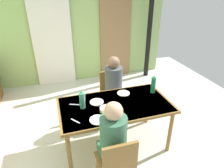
{
  "coord_description": "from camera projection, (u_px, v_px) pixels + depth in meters",
  "views": [
    {
      "loc": [
        -0.48,
        -2.26,
        2.29
      ],
      "look_at": [
        0.28,
        0.14,
        1.0
      ],
      "focal_mm": 31.84,
      "sensor_mm": 36.0,
      "label": 1
    }
  ],
  "objects": [
    {
      "name": "water_bottle_green_near",
      "position": [
        153.0,
        85.0,
        3.07
      ],
      "size": [
        0.07,
        0.07,
        0.29
      ],
      "color": "#1F7E48",
      "rests_on": "dining_table"
    },
    {
      "name": "wall_back",
      "position": [
        69.0,
        24.0,
        4.65
      ],
      "size": [
        4.8,
        0.1,
        2.85
      ],
      "primitive_type": "cube",
      "color": "#9CBE6F",
      "rests_on": "ground_plane"
    },
    {
      "name": "dining_table",
      "position": [
        115.0,
        108.0,
        2.85
      ],
      "size": [
        1.59,
        0.86,
        0.75
      ],
      "color": "brown",
      "rests_on": "ground_plane"
    },
    {
      "name": "serving_bowl_center",
      "position": [
        106.0,
        109.0,
        2.66
      ],
      "size": [
        0.17,
        0.17,
        0.05
      ],
      "primitive_type": "cylinder",
      "color": "#F1E3C2",
      "rests_on": "dining_table"
    },
    {
      "name": "cutlery_fork_near",
      "position": [
        75.0,
        121.0,
        2.47
      ],
      "size": [
        0.1,
        0.13,
        0.0
      ],
      "primitive_type": "cube",
      "rotation": [
        0.0,
        0.0,
        2.21
      ],
      "color": "silver",
      "rests_on": "dining_table"
    },
    {
      "name": "ground_plane",
      "position": [
        97.0,
        147.0,
        3.09
      ],
      "size": [
        6.76,
        6.76,
        0.0
      ],
      "primitive_type": "plane",
      "color": "silver"
    },
    {
      "name": "stove_pipe_column",
      "position": [
        150.0,
        22.0,
        4.87
      ],
      "size": [
        0.12,
        0.12,
        2.85
      ],
      "primitive_type": "cylinder",
      "color": "black",
      "rests_on": "ground_plane"
    },
    {
      "name": "door_wooden",
      "position": [
        115.0,
        39.0,
        5.08
      ],
      "size": [
        0.8,
        0.05,
        2.0
      ],
      "primitive_type": "cube",
      "color": "olive",
      "rests_on": "ground_plane"
    },
    {
      "name": "person_near_diner",
      "position": [
        113.0,
        136.0,
        2.19
      ],
      "size": [
        0.3,
        0.37,
        0.77
      ],
      "color": "#346045",
      "rests_on": "ground_plane"
    },
    {
      "name": "dinner_plate_far_center",
      "position": [
        123.0,
        93.0,
        3.09
      ],
      "size": [
        0.19,
        0.19,
        0.01
      ],
      "primitive_type": "cylinder",
      "color": "white",
      "rests_on": "dining_table"
    },
    {
      "name": "person_far_diner",
      "position": [
        114.0,
        81.0,
        3.41
      ],
      "size": [
        0.3,
        0.37,
        0.77
      ],
      "rotation": [
        0.0,
        0.0,
        3.14
      ],
      "color": "#50565B",
      "rests_on": "ground_plane"
    },
    {
      "name": "drinking_glass_by_near_diner",
      "position": [
        83.0,
        97.0,
        2.9
      ],
      "size": [
        0.06,
        0.06,
        0.1
      ],
      "primitive_type": "cylinder",
      "color": "silver",
      "rests_on": "dining_table"
    },
    {
      "name": "water_bottle_green_far",
      "position": [
        82.0,
        100.0,
        2.69
      ],
      "size": [
        0.08,
        0.08,
        0.26
      ],
      "color": "#378B6A",
      "rests_on": "dining_table"
    },
    {
      "name": "chair_near_diner",
      "position": [
        117.0,
        164.0,
        2.2
      ],
      "size": [
        0.4,
        0.4,
        0.87
      ],
      "color": "brown",
      "rests_on": "ground_plane"
    },
    {
      "name": "dinner_plate_near_left",
      "position": [
        98.0,
        120.0,
        2.49
      ],
      "size": [
        0.21,
        0.21,
        0.01
      ],
      "primitive_type": "cylinder",
      "color": "white",
      "rests_on": "dining_table"
    },
    {
      "name": "curtain_panel",
      "position": [
        52.0,
        36.0,
        4.56
      ],
      "size": [
        0.9,
        0.03,
        2.4
      ],
      "primitive_type": "cube",
      "color": "white",
      "rests_on": "ground_plane"
    },
    {
      "name": "dinner_plate_near_right",
      "position": [
        97.0,
        102.0,
        2.86
      ],
      "size": [
        0.2,
        0.2,
        0.01
      ],
      "primitive_type": "cylinder",
      "color": "white",
      "rests_on": "dining_table"
    },
    {
      "name": "cutlery_knife_near",
      "position": [
        74.0,
        105.0,
        2.81
      ],
      "size": [
        0.14,
        0.08,
        0.0
      ],
      "primitive_type": "cube",
      "rotation": [
        0.0,
        0.0,
        5.86
      ],
      "color": "silver",
      "rests_on": "dining_table"
    },
    {
      "name": "chair_far_diner",
      "position": [
        112.0,
        92.0,
        3.65
      ],
      "size": [
        0.4,
        0.4,
        0.87
      ],
      "rotation": [
        0.0,
        0.0,
        3.14
      ],
      "color": "brown",
      "rests_on": "ground_plane"
    }
  ]
}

